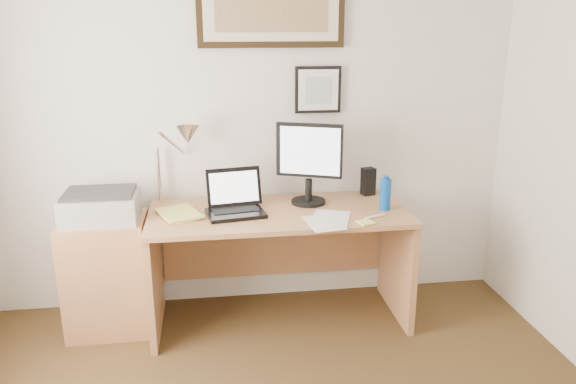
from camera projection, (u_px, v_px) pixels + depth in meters
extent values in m
cube|color=silver|center=(249.00, 121.00, 3.65)|extent=(3.50, 0.02, 2.50)
cube|color=#A77046|center=(108.00, 275.00, 3.49)|extent=(0.50, 0.40, 0.73)
cylinder|color=#0C47A3|center=(385.00, 194.00, 3.47)|extent=(0.07, 0.07, 0.20)
cylinder|color=#0C47A3|center=(386.00, 177.00, 3.44)|extent=(0.04, 0.04, 0.02)
cube|color=black|center=(368.00, 181.00, 3.77)|extent=(0.10, 0.09, 0.18)
cube|color=white|center=(324.00, 223.00, 3.26)|extent=(0.23, 0.30, 0.00)
cube|color=white|center=(331.00, 219.00, 3.33)|extent=(0.30, 0.36, 0.00)
cube|color=#FDF778|center=(366.00, 222.00, 3.25)|extent=(0.11, 0.11, 0.01)
cylinder|color=white|center=(374.00, 217.00, 3.35)|extent=(0.14, 0.06, 0.02)
imported|color=#D5D364|center=(162.00, 217.00, 3.33)|extent=(0.31, 0.36, 0.02)
cube|color=#A77046|center=(279.00, 213.00, 3.47)|extent=(1.60, 0.70, 0.03)
cube|color=#A77046|center=(155.00, 276.00, 3.48)|extent=(0.04, 0.65, 0.72)
cube|color=#A77046|center=(397.00, 262.00, 3.69)|extent=(0.04, 0.65, 0.72)
cube|color=#A77046|center=(273.00, 237.00, 3.87)|extent=(1.50, 0.03, 0.55)
cube|color=black|center=(236.00, 213.00, 3.39)|extent=(0.38, 0.29, 0.02)
cube|color=black|center=(235.00, 210.00, 3.42)|extent=(0.30, 0.17, 0.00)
cube|color=black|center=(234.00, 187.00, 3.48)|extent=(0.35, 0.13, 0.23)
cube|color=white|center=(234.00, 187.00, 3.47)|extent=(0.30, 0.10, 0.18)
cylinder|color=black|center=(308.00, 202.00, 3.62)|extent=(0.22, 0.22, 0.02)
cylinder|color=black|center=(309.00, 190.00, 3.60)|extent=(0.04, 0.04, 0.14)
cube|color=black|center=(309.00, 150.00, 3.51)|extent=(0.40, 0.19, 0.34)
cube|color=white|center=(310.00, 151.00, 3.49)|extent=(0.35, 0.14, 0.30)
cube|color=#9F9FA2|center=(101.00, 207.00, 3.35)|extent=(0.44, 0.34, 0.16)
cube|color=#2E2E2E|center=(99.00, 193.00, 3.33)|extent=(0.40, 0.30, 0.02)
cylinder|color=silver|center=(159.00, 175.00, 3.59)|extent=(0.02, 0.02, 0.36)
cylinder|color=silver|center=(172.00, 143.00, 3.48)|extent=(0.15, 0.23, 0.19)
cone|color=silver|center=(188.00, 135.00, 3.42)|extent=(0.16, 0.18, 0.15)
cube|color=black|center=(271.00, 8.00, 3.45)|extent=(0.92, 0.03, 0.47)
cube|color=beige|center=(272.00, 8.00, 3.43)|extent=(0.84, 0.01, 0.39)
cube|color=#80664A|center=(272.00, 8.00, 3.43)|extent=(0.70, 0.00, 0.28)
cube|color=black|center=(318.00, 90.00, 3.63)|extent=(0.30, 0.02, 0.30)
cube|color=white|center=(318.00, 90.00, 3.62)|extent=(0.26, 0.00, 0.26)
cube|color=#AAAEB3|center=(318.00, 90.00, 3.61)|extent=(0.17, 0.00, 0.17)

